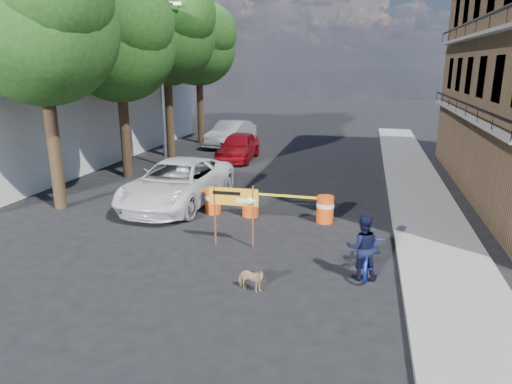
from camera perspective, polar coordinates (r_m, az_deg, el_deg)
The scene contains 19 objects.
ground at distance 13.56m, azimuth -4.45°, elevation -6.49°, with size 120.00×120.00×0.00m, color black.
sidewalk_east at distance 18.76m, azimuth 19.89°, elevation -0.84°, with size 2.40×40.00×0.15m, color gray.
white_building at distance 27.79m, azimuth -24.51°, elevation 9.94°, with size 8.00×22.00×6.00m, color silver.
tree_near at distance 17.59m, azimuth -25.26°, elevation 18.36°, with size 5.46×5.20×9.15m.
tree_mid_a at distance 21.75m, azimuth -16.70°, elevation 17.41°, with size 5.25×5.00×8.68m.
tree_mid_b at distance 26.25m, azimuth -11.13°, elevation 18.90°, with size 5.67×5.40×9.62m.
tree_far at distance 30.86m, azimuth -7.10°, elevation 17.60°, with size 5.04×4.80×8.84m.
streetlamp at distance 23.61m, azimuth -11.57°, elevation 13.59°, with size 1.25×0.18×8.00m.
barrel_far_left at distance 16.80m, azimuth -11.50°, elevation -0.66°, with size 0.58×0.58×0.90m.
barrel_mid_left at distance 16.17m, azimuth -5.40°, elevation -1.05°, with size 0.58×0.58×0.90m.
barrel_mid_right at distance 15.79m, azimuth -0.71°, elevation -1.39°, with size 0.58×0.58×0.90m.
barrel_far_right at distance 15.35m, azimuth 8.63°, elevation -2.08°, with size 0.58×0.58×0.90m.
detour_sign at distance 12.92m, azimuth -2.04°, elevation -1.24°, with size 1.43×0.27×1.84m.
pedestrian at distance 11.44m, azimuth 13.15°, elevation -6.76°, with size 0.79×0.62×1.63m, color black.
bicycle at distance 11.82m, azimuth 14.24°, elevation -4.80°, with size 0.74×1.12×2.13m, color #1427A9.
dog at distance 10.75m, azimuth -0.67°, elevation -10.87°, with size 0.32×0.70×0.59m, color tan.
suv_white at distance 17.37m, azimuth -9.79°, elevation 1.16°, with size 2.72×5.90×1.64m, color white.
sedan_red at distance 25.21m, azimuth -2.23°, elevation 5.71°, with size 1.78×4.43×1.51m, color maroon.
sedan_silver at distance 29.65m, azimuth -3.18°, elevation 7.29°, with size 1.70×4.88×1.61m, color #B8B9C0.
Camera 1 is at (3.93, -11.93, 5.10)m, focal length 32.00 mm.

